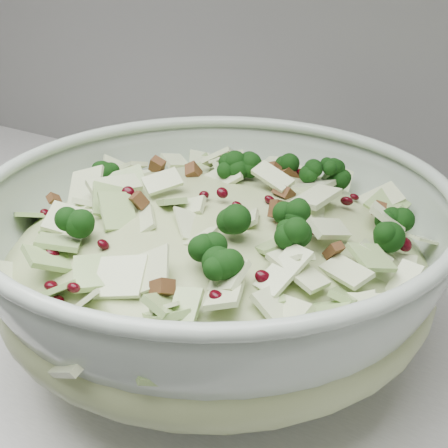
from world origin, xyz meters
name	(u,v)px	position (x,y,z in m)	size (l,w,h in m)	color
mixing_bowl	(215,266)	(-0.50, 1.60, 0.99)	(0.46, 0.46, 0.17)	#A7B8A7
salad	(215,240)	(-0.50, 1.60, 1.01)	(0.39, 0.39, 0.17)	#A3B37A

